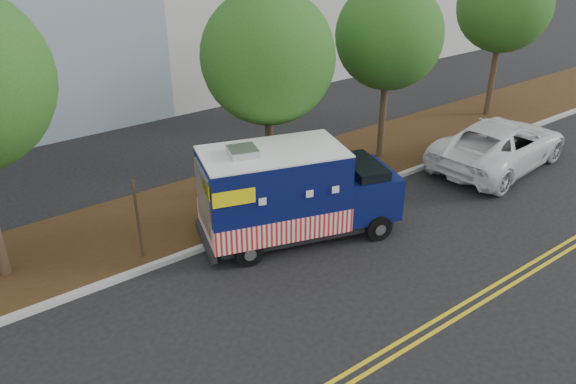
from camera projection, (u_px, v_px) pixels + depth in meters
ground at (303, 243)px, 15.90m from camera, size 120.00×120.00×0.00m
curb at (274, 221)px, 16.87m from camera, size 120.00×0.18×0.15m
mulch_strip at (237, 196)px, 18.37m from camera, size 120.00×4.00×0.15m
centerline_near at (424, 327)px, 12.72m from camera, size 120.00×0.10×0.01m
centerline_far at (432, 333)px, 12.54m from camera, size 120.00×0.10×0.01m
tree_b at (268, 58)px, 16.28m from camera, size 3.95×3.95×6.60m
tree_c at (389, 36)px, 19.11m from camera, size 3.70×3.70×6.45m
tree_d at (504, 5)px, 23.27m from camera, size 3.89×3.89×6.83m
sign_post at (138, 222)px, 14.61m from camera, size 0.06×0.06×2.40m
food_truck at (290, 196)px, 15.59m from camera, size 5.96×3.59×2.97m
white_car at (500, 144)px, 20.30m from camera, size 6.44×3.54×1.71m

